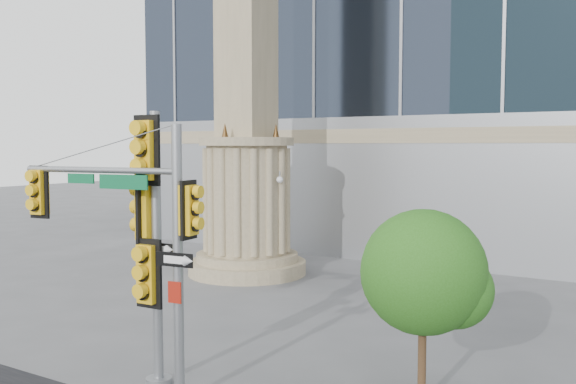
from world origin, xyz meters
The scene contains 5 objects.
ground centered at (0.00, 0.00, 0.00)m, with size 120.00×120.00×0.00m, color #545456.
monument centered at (-6.00, 9.00, 5.52)m, with size 4.40×4.40×16.60m.
main_signal_pole centered at (-0.90, -1.62, 3.22)m, with size 4.03×0.88×5.20m.
secondary_signal_pole centered at (-1.03, -1.12, 3.22)m, with size 0.95×0.71×5.48m.
street_tree centered at (3.95, 0.78, 2.41)m, with size 2.35×2.29×3.66m.
Camera 1 is at (7.96, -10.30, 4.81)m, focal length 40.00 mm.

